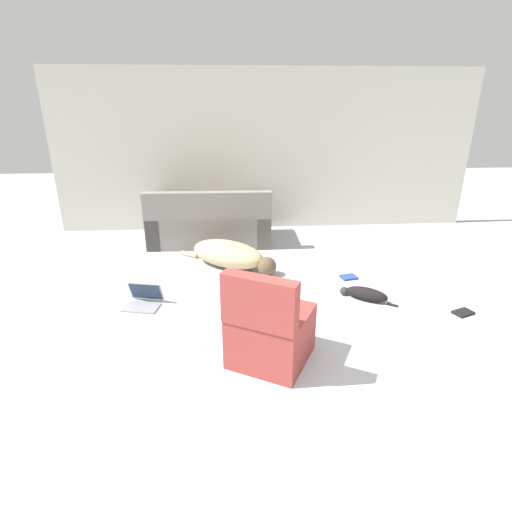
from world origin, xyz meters
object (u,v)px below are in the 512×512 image
(couch, at_px, (210,223))
(cat, at_px, (365,294))
(dog, at_px, (230,255))
(book_blue, at_px, (349,277))
(laptop_open, at_px, (144,298))
(side_chair, at_px, (269,331))
(book_black, at_px, (463,313))

(couch, height_order, cat, couch)
(dog, bearing_deg, book_blue, 16.68)
(dog, xyz_separation_m, cat, (1.41, -1.02, -0.09))
(laptop_open, bearing_deg, couch, 84.52)
(side_chair, bearing_deg, book_black, -134.25)
(dog, relative_size, laptop_open, 3.11)
(laptop_open, distance_m, book_blue, 2.36)
(book_blue, xyz_separation_m, side_chair, (-1.12, -1.53, 0.27))
(book_blue, bearing_deg, side_chair, -126.15)
(cat, bearing_deg, laptop_open, 31.93)
(dog, distance_m, side_chair, 2.02)
(laptop_open, bearing_deg, cat, 10.73)
(cat, height_order, laptop_open, laptop_open)
(cat, bearing_deg, book_blue, -55.17)
(book_black, distance_m, book_blue, 1.28)
(couch, distance_m, book_blue, 2.24)
(book_black, xyz_separation_m, side_chair, (-2.01, -0.61, 0.27))
(book_black, bearing_deg, couch, 137.27)
(couch, relative_size, cat, 3.23)
(laptop_open, bearing_deg, side_chair, -28.89)
(cat, xyz_separation_m, book_blue, (-0.01, 0.55, -0.06))
(couch, xyz_separation_m, cat, (1.69, -2.01, -0.21))
(cat, height_order, book_blue, cat)
(couch, relative_size, book_black, 7.74)
(laptop_open, bearing_deg, book_blue, 24.19)
(couch, xyz_separation_m, book_blue, (1.68, -1.46, -0.27))
(laptop_open, height_order, book_blue, laptop_open)
(couch, height_order, book_blue, couch)
(dog, height_order, cat, dog)
(book_blue, bearing_deg, cat, -88.88)
(side_chair, bearing_deg, cat, -110.26)
(book_blue, bearing_deg, book_black, -45.84)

